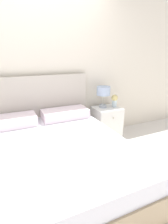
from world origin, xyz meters
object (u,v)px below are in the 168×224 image
nightstand (106,123)px  bed (52,157)px  flower_vase (115,100)px  table_lamp (103,92)px

nightstand → bed: bearing=-150.1°
nightstand → flower_vase: size_ratio=2.58×
bed → nightstand: 1.38m
bed → nightstand: (1.19, 0.69, 0.00)m
flower_vase → bed: bearing=-152.9°
nightstand → flower_vase: bearing=0.7°
bed → flower_vase: bearing=27.1°
table_lamp → flower_vase: table_lamp is taller
nightstand → table_lamp: size_ratio=1.53×
flower_vase → table_lamp: bearing=166.8°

